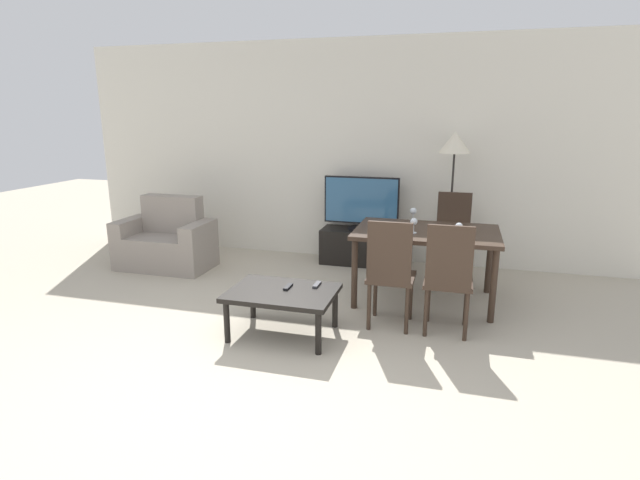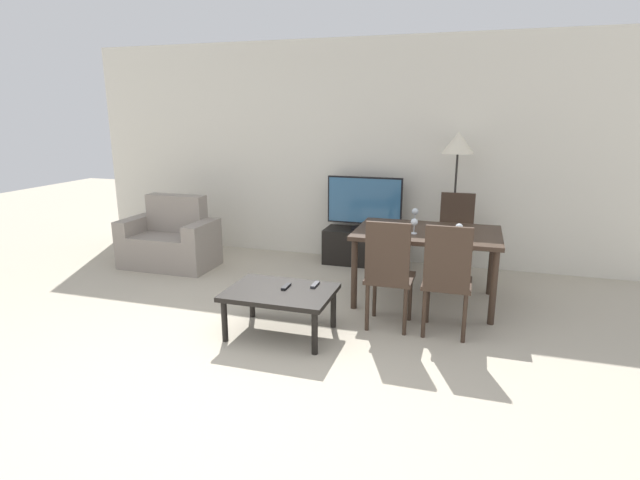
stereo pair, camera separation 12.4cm
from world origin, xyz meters
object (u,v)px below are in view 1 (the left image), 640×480
Objects in this scene: coffee_table at (282,296)px; remote_primary at (288,287)px; wine_glass_right at (459,227)px; dining_chair_near_right at (449,275)px; remote_secondary at (317,285)px; dining_chair_near at (390,270)px; wine_glass_left at (413,212)px; floor_lamp at (455,150)px; tv_stand at (360,247)px; armchair at (167,242)px; tv at (361,204)px; dining_table at (426,238)px; dining_chair_far at (453,233)px; wine_glass_center at (414,223)px.

remote_primary is (0.03, 0.07, 0.06)m from coffee_table.
dining_chair_near_right is at bearing -96.33° from wine_glass_right.
remote_secondary is at bearing -148.48° from wine_glass_right.
dining_chair_near_right is at bearing 0.00° from dining_chair_near.
remote_primary is (-0.82, -0.30, -0.13)m from dining_chair_near.
remote_primary is at bearing -121.77° from wine_glass_left.
dining_chair_near is at bearing -104.44° from floor_lamp.
wine_glass_right is (1.16, -1.32, 0.61)m from tv_stand.
armchair reaches higher than tv_stand.
tv is at bearing 19.12° from armchair.
dining_chair_far is at bearing 72.70° from dining_table.
dining_table is at bearing 46.40° from coffee_table.
dining_chair_near_right is at bearing -90.00° from dining_chair_far.
armchair is 2.37m from tv_stand.
remote_secondary is (0.02, -2.02, 0.19)m from tv_stand.
wine_glass_left is (-0.41, 1.14, 0.29)m from dining_chair_near_right.
remote_secondary is (0.25, 0.19, 0.06)m from coffee_table.
remote_primary is 1.03× the size of wine_glass_right.
remote_primary is at bearing -149.07° from wine_glass_right.
wine_glass_right is (1.36, 0.81, 0.42)m from remote_primary.
wine_glass_center is at bearing 45.29° from coffee_table.
dining_chair_far reaches higher than tv_stand.
wine_glass_center is (0.13, 0.61, 0.29)m from dining_chair_near.
tv_stand is 2.03m from remote_secondary.
dining_chair_near is at bearing -101.69° from wine_glass_center.
wine_glass_right reaches higher than remote_secondary.
dining_table is 1.41× the size of dining_chair_near.
dining_chair_near_right is at bearing -17.67° from armchair.
tv is 1.16m from dining_chair_far.
wine_glass_left reaches higher than tv_stand.
floor_lamp reaches higher than tv.
wine_glass_right is at bearing 83.67° from dining_chair_near_right.
tv reaches higher than coffee_table.
tv_stand is at bearing 108.56° from dining_chair_near.
dining_chair_far is 2.04m from remote_secondary.
tv_stand is 1.09× the size of coffee_table.
dining_chair_near reaches higher than coffee_table.
tv reaches higher than armchair.
wine_glass_left is (2.92, 0.08, 0.52)m from armchair.
wine_glass_center is (-0.31, -1.10, -0.61)m from floor_lamp.
coffee_table is at bearing -134.71° from wine_glass_center.
tv is 1.43m from wine_glass_center.
dining_table is at bearing 139.67° from wine_glass_right.
wine_glass_left reaches higher than remote_secondary.
wine_glass_center is (0.95, 0.91, 0.42)m from remote_primary.
wine_glass_center is at bearing 166.96° from wine_glass_right.
armchair is 2.97m from wine_glass_left.
dining_chair_near_right is at bearing -60.06° from wine_glass_center.
tv is 0.66× the size of dining_table.
wine_glass_left is (-0.17, 0.37, 0.18)m from dining_table.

